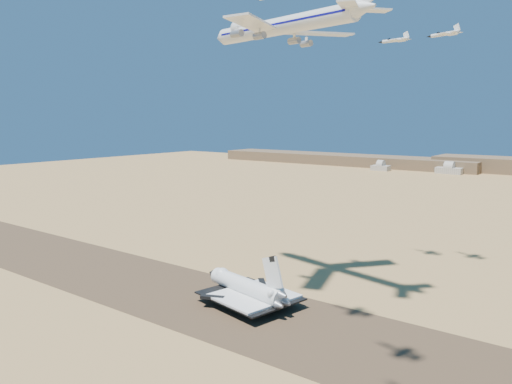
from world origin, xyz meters
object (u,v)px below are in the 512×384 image
Objects in this scene: carrier_747 at (277,27)px; crew_a at (240,311)px; chase_jet_d at (394,40)px; shuttle at (246,288)px; crew_b at (257,312)px; chase_jet_e at (444,34)px; crew_c at (251,318)px.

crew_a is at bearing -69.25° from carrier_747.
shuttle is at bearing -97.19° from chase_jet_d.
carrier_747 is at bearing 13.43° from crew_b.
shuttle is at bearing 49.83° from crew_b.
carrier_747 is at bearing -11.95° from crew_a.
chase_jet_e is at bearing -29.46° from crew_b.
shuttle is 95.41m from carrier_747.
shuttle is at bearing 3.61° from crew_a.
crew_a is 0.91× the size of crew_b.
chase_jet_d reaches higher than crew_a.
crew_b is at bearing -89.87° from chase_jet_e.
crew_a is 6.33m from crew_b.
shuttle is 0.54× the size of carrier_747.
chase_jet_e reaches higher than crew_b.
chase_jet_d is (23.77, 52.22, -0.63)m from carrier_747.
shuttle is 2.71× the size of chase_jet_e.
chase_jet_d is at bearing 83.74° from shuttle.
chase_jet_e reaches higher than crew_a.
chase_jet_e is at bearing -44.76° from crew_a.
chase_jet_e reaches higher than shuttle.
crew_c is 0.10× the size of chase_jet_e.
shuttle is 27.11× the size of crew_c.
crew_b reaches higher than crew_a.
chase_jet_d reaches higher than crew_b.
carrier_747 reaches higher than shuttle.
crew_a is 7.33m from crew_c.
crew_b is at bearing -88.68° from crew_a.
chase_jet_e is (42.26, 58.05, 0.89)m from carrier_747.
crew_c is at bearing -58.08° from carrier_747.
chase_jet_e is (18.49, 5.83, 1.52)m from chase_jet_d.
chase_jet_d is (13.42, 77.84, 97.40)m from crew_b.
chase_jet_d is at bearing -34.58° from crew_a.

